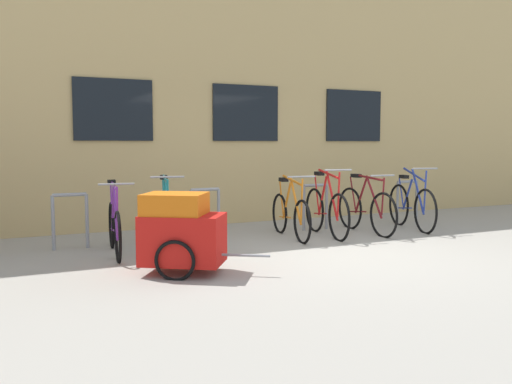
{
  "coord_description": "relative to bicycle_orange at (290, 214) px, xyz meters",
  "views": [
    {
      "loc": [
        -4.21,
        -6.09,
        1.48
      ],
      "look_at": [
        -0.55,
        1.6,
        0.72
      ],
      "focal_mm": 38.61,
      "sensor_mm": 36.0,
      "label": 1
    }
  ],
  "objects": [
    {
      "name": "bike_rack",
      "position": [
        -0.24,
        0.5,
        0.1
      ],
      "size": [
        6.5,
        0.05,
        0.79
      ],
      "color": "gray",
      "rests_on": "ground"
    },
    {
      "name": "bicycle_orange",
      "position": [
        0.0,
        0.0,
        0.0
      ],
      "size": [
        0.44,
        1.67,
        1.02
      ],
      "color": "black",
      "rests_on": "ground"
    },
    {
      "name": "bicycle_maroon",
      "position": [
        1.36,
        -0.12,
        0.02
      ],
      "size": [
        0.44,
        1.72,
        1.0
      ],
      "color": "black",
      "rests_on": "ground"
    },
    {
      "name": "bike_trailer",
      "position": [
        -2.27,
        -1.55,
        0.11
      ],
      "size": [
        1.38,
        1.07,
        0.94
      ],
      "color": "red",
      "rests_on": "ground"
    },
    {
      "name": "bicycle_purple",
      "position": [
        -2.75,
        -0.12,
        0.0
      ],
      "size": [
        0.44,
        1.7,
        1.0
      ],
      "color": "black",
      "rests_on": "ground"
    },
    {
      "name": "bicycle_teal",
      "position": [
        -2.02,
        -0.04,
        0.02
      ],
      "size": [
        0.53,
        1.73,
        1.07
      ],
      "color": "black",
      "rests_on": "ground"
    },
    {
      "name": "bicycle_blue",
      "position": [
        2.32,
        -0.12,
        0.03
      ],
      "size": [
        0.56,
        1.69,
        1.1
      ],
      "color": "black",
      "rests_on": "ground"
    },
    {
      "name": "bicycle_red",
      "position": [
        0.6,
        -0.09,
        0.03
      ],
      "size": [
        0.44,
        1.7,
        1.11
      ],
      "color": "black",
      "rests_on": "ground"
    },
    {
      "name": "storefront_building",
      "position": [
        0.05,
        4.79,
        2.47
      ],
      "size": [
        28.0,
        6.01,
        5.67
      ],
      "color": "tan",
      "rests_on": "ground"
    },
    {
      "name": "ground_plane",
      "position": [
        0.05,
        -1.4,
        -0.37
      ],
      "size": [
        42.0,
        42.0,
        0.0
      ],
      "primitive_type": "plane",
      "color": "#9E998E"
    }
  ]
}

